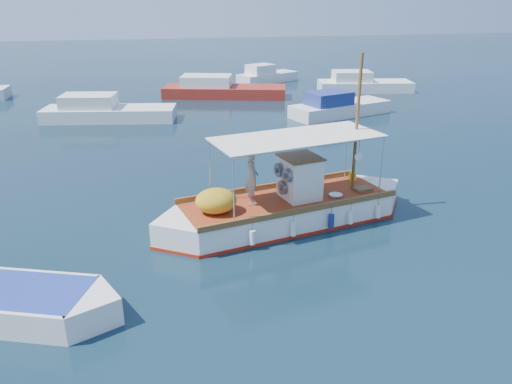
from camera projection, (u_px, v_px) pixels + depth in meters
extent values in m
plane|color=black|center=(285.00, 229.00, 16.49)|extent=(160.00, 160.00, 0.00)
cube|color=white|center=(287.00, 214.00, 16.85)|extent=(7.32, 3.76, 1.02)
cube|color=white|center=(187.00, 233.00, 15.49)|extent=(2.28, 2.28, 1.02)
cube|color=white|center=(371.00, 197.00, 18.21)|extent=(2.28, 2.28, 1.02)
cube|color=#A2210F|center=(286.00, 222.00, 16.96)|extent=(7.43, 3.86, 0.17)
cube|color=maroon|center=(287.00, 200.00, 16.67)|extent=(7.28, 3.58, 0.06)
cube|color=brown|center=(271.00, 186.00, 17.62)|extent=(6.94, 1.60, 0.19)
cube|color=brown|center=(305.00, 210.00, 15.63)|extent=(6.94, 1.60, 0.19)
cube|color=white|center=(300.00, 178.00, 16.58)|extent=(1.35, 1.42, 1.40)
cube|color=brown|center=(301.00, 157.00, 16.32)|extent=(1.46, 1.53, 0.06)
cylinder|color=slate|center=(288.00, 175.00, 15.99)|extent=(0.30, 0.50, 0.47)
cylinder|color=slate|center=(280.00, 170.00, 16.50)|extent=(0.30, 0.50, 0.47)
cylinder|color=slate|center=(284.00, 187.00, 16.43)|extent=(0.30, 0.50, 0.47)
cylinder|color=brown|center=(357.00, 124.00, 16.82)|extent=(0.13, 0.13, 4.66)
cylinder|color=brown|center=(338.00, 137.00, 16.67)|extent=(1.65, 0.43, 0.07)
cylinder|color=silver|center=(210.00, 170.00, 16.24)|extent=(0.05, 0.05, 2.10)
cylinder|color=silver|center=(234.00, 191.00, 14.50)|extent=(0.05, 0.05, 2.10)
cylinder|color=silver|center=(346.00, 151.00, 18.30)|extent=(0.05, 0.05, 2.10)
cylinder|color=silver|center=(381.00, 167.00, 16.57)|extent=(0.05, 0.05, 2.10)
cube|color=silver|center=(297.00, 137.00, 16.01)|extent=(5.85, 3.35, 0.04)
ellipsoid|color=gold|center=(216.00, 201.00, 15.54)|extent=(1.51, 1.36, 0.78)
cube|color=yellow|center=(311.00, 184.00, 17.50)|extent=(0.26, 0.21, 0.37)
cylinder|color=yellow|center=(353.00, 176.00, 18.35)|extent=(0.33, 0.33, 0.32)
cube|color=brown|center=(363.00, 189.00, 17.41)|extent=(0.68, 0.54, 0.11)
cylinder|color=#B2B2B2|center=(336.00, 196.00, 16.82)|extent=(0.55, 0.55, 0.11)
cylinder|color=white|center=(358.00, 156.00, 16.07)|extent=(0.28, 0.09, 0.28)
cylinder|color=white|center=(252.00, 237.00, 14.99)|extent=(0.22, 0.22, 0.45)
cylinder|color=navy|center=(331.00, 221.00, 16.07)|extent=(0.22, 0.22, 0.45)
cylinder|color=white|center=(378.00, 211.00, 16.80)|extent=(0.22, 0.22, 0.45)
imported|color=#A6988A|center=(252.00, 178.00, 16.01)|extent=(0.50, 0.70, 1.78)
cube|color=white|center=(86.00, 312.00, 11.71)|extent=(1.74, 1.74, 0.93)
cube|color=silver|center=(110.00, 115.00, 30.75)|extent=(8.24, 3.74, 1.00)
cube|color=silver|center=(89.00, 101.00, 30.37)|extent=(3.48, 2.56, 0.80)
cube|color=maroon|center=(225.00, 93.00, 37.87)|extent=(9.57, 5.14, 1.00)
cube|color=silver|center=(206.00, 81.00, 37.61)|extent=(4.16, 3.27, 0.80)
cube|color=silver|center=(340.00, 111.00, 32.03)|extent=(7.05, 4.22, 1.00)
cube|color=navy|center=(329.00, 98.00, 31.22)|extent=(3.14, 2.63, 0.80)
cube|color=silver|center=(365.00, 87.00, 40.14)|extent=(7.68, 3.89, 1.00)
cube|color=silver|center=(352.00, 76.00, 39.78)|extent=(3.28, 2.71, 0.80)
cube|color=silver|center=(268.00, 79.00, 44.34)|extent=(5.85, 4.27, 1.00)
cube|color=silver|center=(260.00, 69.00, 43.52)|extent=(2.74, 2.51, 0.80)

